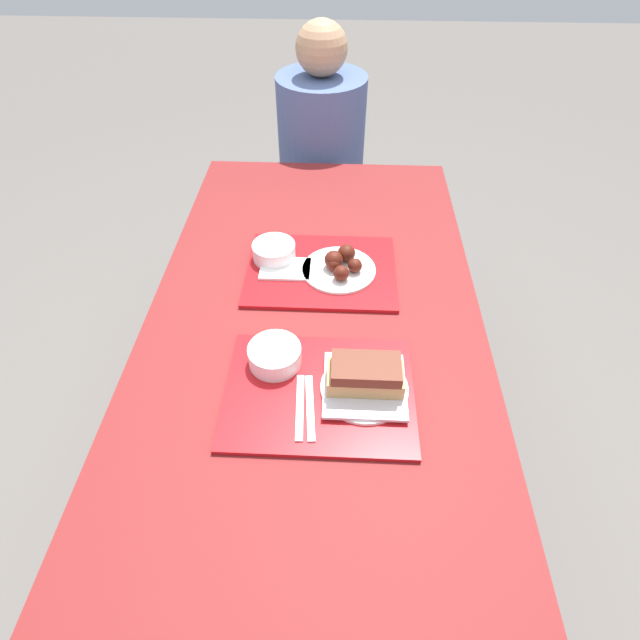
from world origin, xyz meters
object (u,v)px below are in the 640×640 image
(tray_near, at_px, (319,392))
(tray_far, at_px, (321,271))
(wings_plate_far, at_px, (340,265))
(brisket_sandwich_plate, at_px, (365,379))
(bowl_coleslaw_near, at_px, (275,354))
(bowl_coleslaw_far, at_px, (274,250))
(person_seated_across, at_px, (321,139))

(tray_near, xyz_separation_m, tray_far, (-0.01, 0.43, 0.00))
(wings_plate_far, bearing_deg, tray_near, -95.23)
(tray_near, xyz_separation_m, brisket_sandwich_plate, (0.10, 0.01, 0.04))
(bowl_coleslaw_near, bearing_deg, bowl_coleslaw_far, 96.67)
(bowl_coleslaw_near, xyz_separation_m, bowl_coleslaw_far, (-0.05, 0.39, 0.00))
(wings_plate_far, distance_m, person_seated_across, 0.88)
(tray_near, xyz_separation_m, bowl_coleslaw_near, (-0.11, 0.08, 0.03))
(tray_far, distance_m, bowl_coleslaw_far, 0.15)
(bowl_coleslaw_near, relative_size, wings_plate_far, 0.59)
(tray_far, height_order, wings_plate_far, wings_plate_far)
(bowl_coleslaw_far, distance_m, person_seated_across, 0.83)
(tray_far, xyz_separation_m, brisket_sandwich_plate, (0.11, -0.42, 0.04))
(tray_near, bearing_deg, wings_plate_far, 84.77)
(brisket_sandwich_plate, relative_size, person_seated_across, 0.26)
(tray_far, relative_size, wings_plate_far, 2.03)
(tray_far, xyz_separation_m, wings_plate_far, (0.05, -0.00, 0.03))
(bowl_coleslaw_near, distance_m, brisket_sandwich_plate, 0.22)
(tray_near, bearing_deg, tray_far, 91.96)
(brisket_sandwich_plate, bearing_deg, bowl_coleslaw_far, 118.55)
(bowl_coleslaw_near, bearing_deg, brisket_sandwich_plate, -18.41)
(person_seated_across, bearing_deg, tray_near, -87.68)
(tray_near, relative_size, bowl_coleslaw_far, 3.41)
(bowl_coleslaw_near, distance_m, wings_plate_far, 0.37)
(bowl_coleslaw_near, xyz_separation_m, person_seated_across, (0.05, 1.22, -0.05))
(bowl_coleslaw_near, bearing_deg, person_seated_across, 87.47)
(bowl_coleslaw_near, xyz_separation_m, wings_plate_far, (0.15, 0.35, -0.01))
(brisket_sandwich_plate, distance_m, person_seated_across, 1.30)
(brisket_sandwich_plate, xyz_separation_m, wings_plate_far, (-0.06, 0.41, -0.01))
(tray_far, height_order, brisket_sandwich_plate, brisket_sandwich_plate)
(tray_near, bearing_deg, bowl_coleslaw_far, 107.88)
(tray_far, height_order, person_seated_across, person_seated_across)
(tray_near, relative_size, brisket_sandwich_plate, 2.15)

